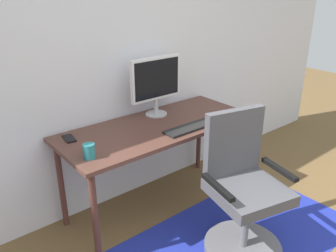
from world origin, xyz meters
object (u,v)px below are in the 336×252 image
object	(u,v)px
computer_mouse	(214,118)
cell_phone	(69,138)
coffee_cup	(89,151)
monitor	(156,81)
desk	(158,134)
keyboard	(190,128)
office_chair	(242,198)

from	to	relation	value
computer_mouse	cell_phone	distance (m)	1.14
computer_mouse	coffee_cup	xyz separation A→B (m)	(-1.08, 0.05, 0.03)
cell_phone	monitor	bearing A→B (deg)	6.75
cell_phone	coffee_cup	bearing A→B (deg)	-86.11
desk	keyboard	distance (m)	0.27
keyboard	computer_mouse	world-z (taller)	computer_mouse
keyboard	coffee_cup	distance (m)	0.81
computer_mouse	desk	bearing A→B (deg)	153.87
computer_mouse	keyboard	bearing A→B (deg)	-178.30
keyboard	office_chair	xyz separation A→B (m)	(0.01, -0.54, -0.35)
monitor	office_chair	distance (m)	1.13
monitor	keyboard	distance (m)	0.49
desk	office_chair	xyz separation A→B (m)	(0.15, -0.75, -0.27)
computer_mouse	office_chair	size ratio (longest dim) A/B	0.10
coffee_cup	office_chair	xyz separation A→B (m)	(0.82, -0.60, -0.39)
monitor	keyboard	bearing A→B (deg)	-88.35
coffee_cup	office_chair	bearing A→B (deg)	-36.04
coffee_cup	cell_phone	world-z (taller)	coffee_cup
monitor	office_chair	world-z (taller)	monitor
coffee_cup	cell_phone	xyz separation A→B (m)	(0.02, 0.35, -0.04)
monitor	computer_mouse	xyz separation A→B (m)	(0.29, -0.39, -0.27)
desk	coffee_cup	distance (m)	0.70
keyboard	coffee_cup	size ratio (longest dim) A/B	4.41
coffee_cup	cell_phone	size ratio (longest dim) A/B	0.70
desk	coffee_cup	world-z (taller)	coffee_cup
office_chair	monitor	bearing A→B (deg)	104.63
monitor	computer_mouse	world-z (taller)	monitor
computer_mouse	cell_phone	size ratio (longest dim) A/B	0.74
monitor	coffee_cup	distance (m)	0.90
monitor	cell_phone	size ratio (longest dim) A/B	3.46
computer_mouse	office_chair	xyz separation A→B (m)	(-0.27, -0.55, -0.36)
keyboard	coffee_cup	world-z (taller)	coffee_cup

